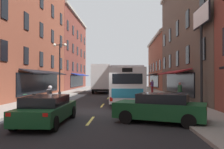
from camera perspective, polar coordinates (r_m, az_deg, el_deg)
name	(u,v)px	position (r m, az deg, el deg)	size (l,w,h in m)	color
ground_plane	(98,112)	(15.47, -3.37, -9.00)	(34.80, 80.00, 0.10)	black
lane_centre_dashes	(98,111)	(15.22, -3.48, -8.93)	(0.14, 73.90, 0.01)	#DBCC4C
sidewalk_left	(10,109)	(17.13, -23.58, -7.73)	(3.00, 80.00, 0.14)	gray
sidewalk_right	(190,110)	(15.94, 18.46, -8.28)	(3.00, 80.00, 0.14)	gray
billboard_sign	(201,29)	(17.75, 20.84, 10.35)	(0.40, 3.31, 7.01)	black
transit_bus	(127,84)	(21.54, 3.60, -2.27)	(2.69, 11.20, 3.05)	white
box_truck	(102,79)	(33.07, -2.42, -1.07)	(2.55, 6.74, 3.92)	white
sedan_near	(160,108)	(11.53, 11.64, -7.94)	(4.55, 3.09, 1.40)	#144723
sedan_mid	(47,109)	(11.51, -15.51, -8.15)	(1.91, 4.67, 1.31)	#144723
sedan_far	(108,86)	(43.37, -1.00, -2.71)	(1.92, 4.69, 1.39)	black
motorcycle_rider	(50,100)	(15.71, -14.80, -6.06)	(0.62, 2.07, 1.66)	black
bicycle_near	(31,102)	(17.10, -19.02, -6.31)	(1.71, 0.48, 0.91)	black
pedestrian_near	(152,86)	(31.37, 9.70, -2.73)	(0.52, 0.40, 1.80)	maroon
pedestrian_mid	(180,92)	(21.09, 16.15, -4.02)	(0.36, 0.36, 1.61)	#66387F
street_lamp_twin	(60,68)	(24.59, -12.58, 1.66)	(1.42, 0.32, 5.54)	black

